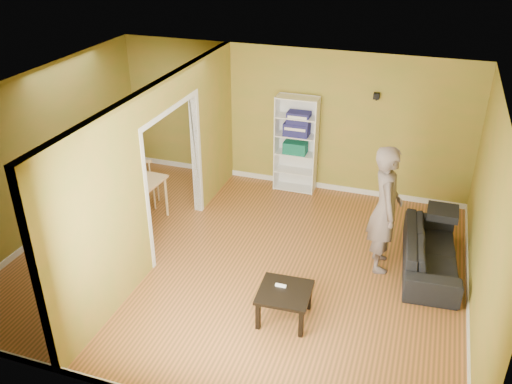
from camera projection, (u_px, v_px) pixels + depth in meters
room_shell at (238, 183)px, 7.53m from camera, size 6.50×6.50×6.50m
partition at (160, 172)px, 7.87m from camera, size 0.22×5.50×2.60m
wall_speaker at (376, 96)px, 9.08m from camera, size 0.10×0.10×0.10m
sofa at (432, 246)px, 7.82m from camera, size 1.98×0.97×0.73m
person at (387, 199)px, 7.52m from camera, size 0.93×0.79×2.23m
bookshelf at (297, 144)px, 9.85m from camera, size 0.76×0.33×1.80m
paper_box_teal at (295, 147)px, 9.84m from camera, size 0.42×0.27×0.21m
paper_box_navy_b at (297, 129)px, 9.67m from camera, size 0.45×0.29×0.23m
paper_box_navy_c at (299, 119)px, 9.57m from camera, size 0.40×0.26×0.21m
coffee_table at (285, 295)px, 6.82m from camera, size 0.65×0.65×0.44m
game_controller at (281, 286)px, 6.87m from camera, size 0.14×0.04×0.03m
dining_table at (124, 183)px, 8.92m from camera, size 1.21×0.81×0.76m
chair_left at (90, 187)px, 9.30m from camera, size 0.52×0.52×0.89m
chair_near at (105, 215)px, 8.46m from camera, size 0.45×0.45×0.90m
chair_far at (147, 180)px, 9.46m from camera, size 0.54×0.54×0.95m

